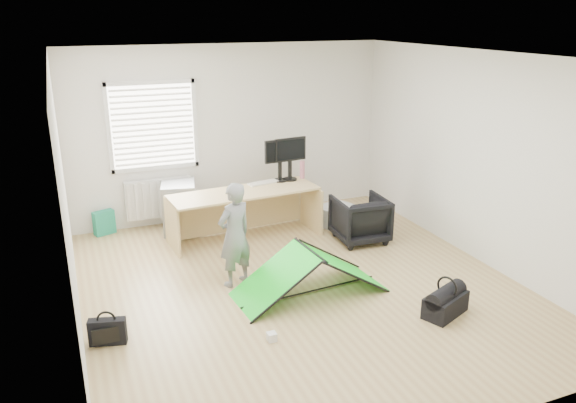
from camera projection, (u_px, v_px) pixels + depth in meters
name	position (u px, v px, depth m)	size (l,w,h in m)	color
ground	(301.00, 286.00, 6.78)	(5.50, 5.50, 0.00)	tan
back_wall	(231.00, 133.00, 8.76)	(5.00, 0.02, 2.70)	silver
window	(153.00, 126.00, 8.23)	(1.20, 0.06, 1.20)	silver
radiator	(159.00, 198.00, 8.55)	(1.00, 0.12, 0.60)	silver
desk	(245.00, 215.00, 8.07)	(2.13, 0.68, 0.73)	tan
filing_cabinet	(179.00, 206.00, 8.40)	(0.48, 0.64, 0.75)	gray
monitor_left	(280.00, 166.00, 8.36)	(0.49, 0.11, 0.47)	black
monitor_right	(290.00, 165.00, 8.42)	(0.50, 0.11, 0.48)	black
keyboard	(263.00, 183.00, 8.31)	(0.46, 0.16, 0.02)	beige
thermos	(302.00, 170.00, 8.54)	(0.08, 0.08, 0.27)	#B96778
office_chair	(360.00, 219.00, 8.02)	(0.70, 0.72, 0.66)	black
person	(235.00, 235.00, 6.63)	(0.47, 0.31, 1.28)	slate
kite	(310.00, 272.00, 6.53)	(1.76, 0.77, 0.55)	#14DB21
storage_crate	(335.00, 215.00, 8.71)	(0.54, 0.38, 0.30)	silver
tote_bag	(104.00, 223.00, 8.30)	(0.30, 0.13, 0.36)	#1D8F6B
laptop_bag	(108.00, 332.00, 5.56)	(0.36, 0.11, 0.27)	black
white_box	(272.00, 337.00, 5.63)	(0.09, 0.09, 0.09)	silver
duffel_bag	(445.00, 305.00, 6.10)	(0.54, 0.28, 0.24)	black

